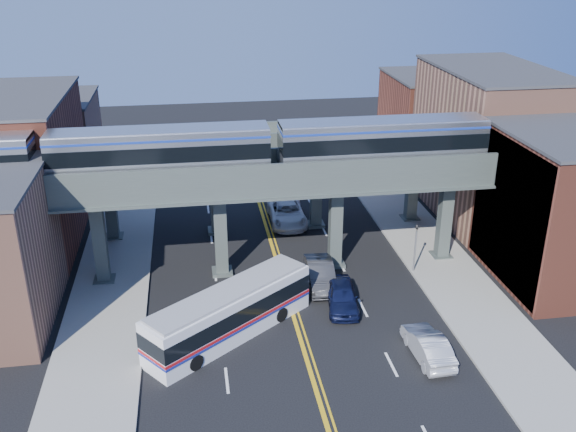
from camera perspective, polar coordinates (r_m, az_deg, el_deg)
name	(u,v)px	position (r m, az deg, el deg)	size (l,w,h in m)	color
ground	(298,331)	(38.70, 0.90, -10.21)	(120.00, 120.00, 0.00)	black
sidewalk_west	(115,267)	(47.28, -15.14, -4.36)	(5.00, 70.00, 0.16)	gray
sidewalk_east	(425,245)	(49.91, 12.06, -2.52)	(5.00, 70.00, 0.16)	gray
building_west_b	(18,172)	(52.00, -22.85, 3.64)	(8.00, 14.00, 11.00)	brown
building_west_c	(53,142)	(64.55, -20.20, 6.20)	(8.00, 10.00, 8.00)	#97634E
building_east_a	(564,210)	(46.14, 23.31, 0.52)	(8.00, 10.00, 10.00)	brown
building_east_b	(487,143)	(55.69, 17.24, 6.19)	(8.00, 14.00, 12.00)	#97634E
building_east_c	(429,121)	(67.54, 12.44, 8.24)	(8.00, 10.00, 9.00)	brown
mural_panel	(507,217)	(44.30, 18.91, -0.07)	(0.10, 9.50, 9.50)	teal
elevated_viaduct_near	(278,183)	(42.86, -0.85, 2.94)	(52.00, 3.60, 7.40)	#424D49
elevated_viaduct_far	(266,152)	(49.44, -2.00, 5.72)	(52.00, 3.60, 7.40)	#424D49
transit_train	(160,151)	(41.70, -11.30, 5.72)	(43.09, 2.70, 3.14)	black
stop_sign	(295,281)	(40.37, 0.61, -5.77)	(0.76, 0.09, 2.63)	slate
traffic_signal	(416,243)	(44.84, 11.28, -2.37)	(0.15, 0.18, 4.10)	slate
transit_bus	(230,313)	(37.76, -5.19, -8.60)	(10.28, 8.75, 2.86)	white
car_lane_a	(342,296)	(40.78, 4.82, -7.10)	(1.87, 4.65, 1.58)	#0E1333
car_lane_b	(320,274)	(43.13, 2.90, -5.19)	(1.74, 5.00, 1.65)	#2E2E30
car_lane_c	(287,213)	(52.56, -0.11, 0.28)	(2.80, 6.06, 1.68)	white
car_lane_d	(284,177)	(60.54, -0.36, 3.46)	(2.41, 5.94, 1.72)	silver
car_parked_curb	(428,345)	(36.99, 12.32, -11.18)	(1.59, 4.55, 1.50)	#B0B1B5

